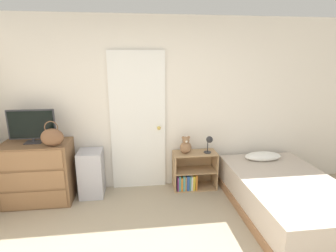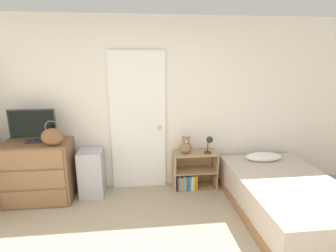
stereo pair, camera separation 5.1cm
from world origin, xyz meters
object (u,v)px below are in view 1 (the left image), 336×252
at_px(dresser, 39,172).
at_px(tv, 32,126).
at_px(handbag, 52,137).
at_px(bookshelf, 191,174).
at_px(desk_lamp, 209,141).
at_px(teddy_bear, 186,146).
at_px(bed, 286,196).
at_px(storage_bin, 91,173).

xyz_separation_m(dresser, tv, (-0.02, 0.03, 0.67)).
distance_m(dresser, handbag, 0.64).
xyz_separation_m(tv, bookshelf, (2.20, 0.08, -0.86)).
bearing_deg(desk_lamp, bookshelf, 170.20).
xyz_separation_m(bookshelf, desk_lamp, (0.26, -0.04, 0.53)).
relative_size(teddy_bear, bed, 0.13).
bearing_deg(tv, dresser, -56.15).
bearing_deg(storage_bin, tv, -175.97).
bearing_deg(desk_lamp, tv, -179.20).
relative_size(tv, teddy_bear, 2.28).
bearing_deg(tv, bookshelf, 2.05).
height_order(tv, storage_bin, tv).
xyz_separation_m(teddy_bear, bed, (1.18, -0.82, -0.46)).
distance_m(dresser, storage_bin, 0.71).
xyz_separation_m(dresser, storage_bin, (0.70, 0.08, -0.09)).
height_order(bookshelf, teddy_bear, teddy_bear).
xyz_separation_m(bookshelf, teddy_bear, (-0.09, -0.00, 0.46)).
xyz_separation_m(storage_bin, bookshelf, (1.49, 0.03, -0.11)).
bearing_deg(bookshelf, handbag, -172.22).
bearing_deg(storage_bin, desk_lamp, -0.52).
bearing_deg(bookshelf, bed, -36.85).
bearing_deg(bookshelf, teddy_bear, -179.88).
bearing_deg(bed, desk_lamp, 137.18).
distance_m(tv, teddy_bear, 2.15).
bearing_deg(teddy_bear, desk_lamp, -7.26).
bearing_deg(handbag, bookshelf, 7.78).
height_order(storage_bin, bookshelf, storage_bin).
height_order(handbag, bookshelf, handbag).
height_order(handbag, desk_lamp, handbag).
bearing_deg(tv, storage_bin, 4.03).
distance_m(tv, handbag, 0.37).
bearing_deg(dresser, teddy_bear, 2.86).
xyz_separation_m(handbag, bed, (2.99, -0.56, -0.74)).
distance_m(handbag, storage_bin, 0.79).
relative_size(handbag, teddy_bear, 1.27).
distance_m(dresser, desk_lamp, 2.46).
relative_size(tv, bed, 0.31).
relative_size(bookshelf, desk_lamp, 2.51).
bearing_deg(handbag, dresser, 151.40).
relative_size(bookshelf, teddy_bear, 2.48).
bearing_deg(teddy_bear, storage_bin, -178.85).
xyz_separation_m(dresser, desk_lamp, (2.44, 0.06, 0.33)).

